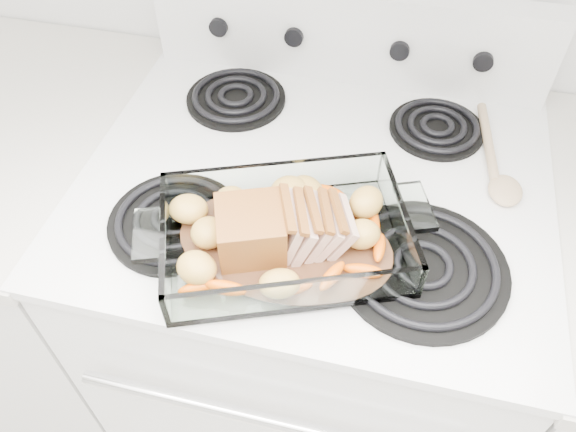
% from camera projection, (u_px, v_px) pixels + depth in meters
% --- Properties ---
extents(electric_range, '(0.78, 0.70, 1.12)m').
position_uv_depth(electric_range, '(309.00, 314.00, 1.29)').
color(electric_range, white).
rests_on(electric_range, ground).
extents(counter_left, '(0.58, 0.68, 0.93)m').
position_uv_depth(counter_left, '(49.00, 264.00, 1.40)').
color(counter_left, silver).
rests_on(counter_left, ground).
extents(baking_dish, '(0.35, 0.23, 0.07)m').
position_uv_depth(baking_dish, '(285.00, 239.00, 0.82)').
color(baking_dish, white).
rests_on(baking_dish, electric_range).
extents(pork_roast, '(0.19, 0.09, 0.08)m').
position_uv_depth(pork_roast, '(272.00, 226.00, 0.80)').
color(pork_roast, brown).
rests_on(pork_roast, baking_dish).
extents(roast_vegetables, '(0.33, 0.18, 0.04)m').
position_uv_depth(roast_vegetables, '(288.00, 218.00, 0.84)').
color(roast_vegetables, orange).
rests_on(roast_vegetables, baking_dish).
extents(wooden_spoon, '(0.08, 0.25, 0.02)m').
position_uv_depth(wooden_spoon, '(497.00, 168.00, 0.94)').
color(wooden_spoon, tan).
rests_on(wooden_spoon, electric_range).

